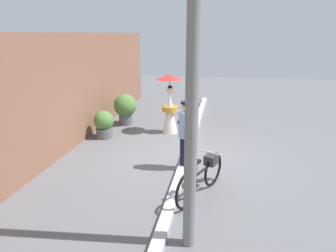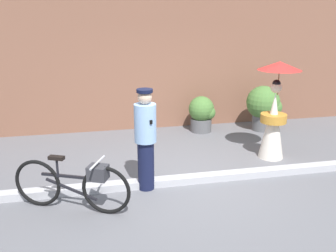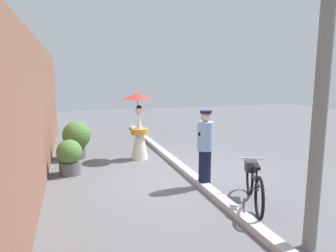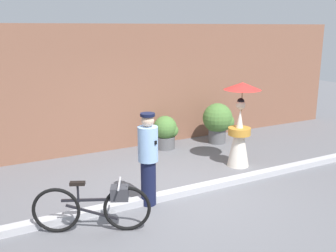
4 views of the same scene
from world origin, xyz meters
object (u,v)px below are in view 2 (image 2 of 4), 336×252
(bicycle_near_officer, at_px, (75,184))
(potted_plant_small, at_px, (264,105))
(person_officer, at_px, (145,138))
(potted_plant_by_door, at_px, (202,113))
(person_with_parasol, at_px, (275,111))

(bicycle_near_officer, bearing_deg, potted_plant_small, 34.70)
(person_officer, relative_size, potted_plant_by_door, 1.93)
(bicycle_near_officer, bearing_deg, person_officer, 23.76)
(person_with_parasol, xyz_separation_m, potted_plant_by_door, (-0.84, 1.87, -0.49))
(bicycle_near_officer, relative_size, potted_plant_small, 1.53)
(potted_plant_by_door, distance_m, potted_plant_small, 1.48)
(person_officer, height_order, potted_plant_small, person_officer)
(person_officer, bearing_deg, potted_plant_by_door, 57.03)
(person_officer, bearing_deg, person_with_parasol, 17.83)
(person_officer, height_order, potted_plant_by_door, person_officer)
(potted_plant_small, bearing_deg, person_with_parasol, -110.43)
(potted_plant_by_door, bearing_deg, person_officer, -122.97)
(bicycle_near_officer, distance_m, person_officer, 1.26)
(person_officer, distance_m, potted_plant_by_door, 3.24)
(potted_plant_small, bearing_deg, person_officer, -142.15)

